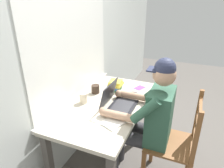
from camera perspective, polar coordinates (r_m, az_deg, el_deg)
name	(u,v)px	position (r m, az deg, el deg)	size (l,w,h in m)	color
ground_plane	(108,157)	(2.46, -1.00, -19.93)	(8.00, 8.00, 0.00)	#56514C
back_wall	(67,41)	(2.03, -12.48, 11.75)	(6.00, 0.08, 2.60)	beige
desk	(108,112)	(2.08, -1.12, -7.73)	(1.32, 0.69, 0.71)	#BCB29E
seated_person	(148,116)	(1.90, 10.00, -8.91)	(0.50, 0.60, 1.25)	#2D5642
wooden_chair	(176,144)	(2.00, 17.66, -15.71)	(0.42, 0.42, 0.95)	brown
laptop	(117,101)	(1.95, 1.41, -4.87)	(0.33, 0.29, 0.23)	#232328
computer_mouse	(134,93)	(2.19, 6.24, -2.66)	(0.06, 0.10, 0.03)	#232328
coffee_mug_white	(84,98)	(2.04, -7.99, -3.84)	(0.12, 0.08, 0.10)	beige
coffee_mug_dark	(96,89)	(2.22, -4.65, -1.39)	(0.13, 0.09, 0.09)	#38281E
book_stack_main	(115,85)	(2.29, 0.98, -0.27)	(0.17, 0.15, 0.11)	#38844C
paper_pile_near_laptop	(106,119)	(1.78, -1.69, -9.79)	(0.20, 0.19, 0.00)	silver
paper_pile_back_corner	(115,121)	(1.75, 0.92, -10.44)	(0.23, 0.15, 0.01)	white
landscape_photo_print	(140,88)	(2.37, 7.75, -1.07)	(0.13, 0.09, 0.00)	#7A4293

